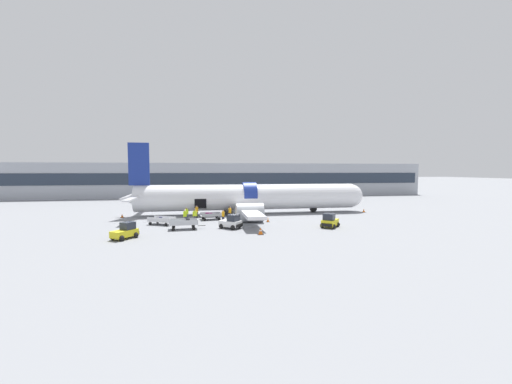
# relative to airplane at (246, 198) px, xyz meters

# --- Properties ---
(ground_plane) EXTENTS (500.00, 500.00, 0.00)m
(ground_plane) POSITION_rel_airplane_xyz_m (-1.33, -5.54, -2.55)
(ground_plane) COLOR gray
(terminal_strip) EXTENTS (108.86, 9.47, 8.61)m
(terminal_strip) POSITION_rel_airplane_xyz_m (-1.33, 35.03, 1.76)
(terminal_strip) COLOR #9EA3AD
(terminal_strip) RESTS_ON ground_plane
(airplane) EXTENTS (38.28, 29.84, 10.84)m
(airplane) POSITION_rel_airplane_xyz_m (0.00, 0.00, 0.00)
(airplane) COLOR silver
(airplane) RESTS_ON ground_plane
(baggage_tug_lead) EXTENTS (2.67, 2.78, 1.71)m
(baggage_tug_lead) POSITION_rel_airplane_xyz_m (8.13, -13.37, -1.83)
(baggage_tug_lead) COLOR yellow
(baggage_tug_lead) RESTS_ON ground_plane
(baggage_tug_mid) EXTENTS (2.82, 2.66, 1.65)m
(baggage_tug_mid) POSITION_rel_airplane_xyz_m (-3.52, -11.95, -1.85)
(baggage_tug_mid) COLOR white
(baggage_tug_mid) RESTS_ON ground_plane
(baggage_tug_rear) EXTENTS (2.55, 2.84, 1.62)m
(baggage_tug_rear) POSITION_rel_airplane_xyz_m (-14.44, -15.65, -1.87)
(baggage_tug_rear) COLOR yellow
(baggage_tug_rear) RESTS_ON ground_plane
(baggage_cart_loading) EXTENTS (3.79, 2.44, 0.98)m
(baggage_cart_loading) POSITION_rel_airplane_xyz_m (-5.59, -4.90, -2.03)
(baggage_cart_loading) COLOR #999BA0
(baggage_cart_loading) RESTS_ON ground_plane
(baggage_cart_queued) EXTENTS (4.05, 2.89, 0.98)m
(baggage_cart_queued) POSITION_rel_airplane_xyz_m (-11.82, -7.88, -2.08)
(baggage_cart_queued) COLOR silver
(baggage_cart_queued) RESTS_ON ground_plane
(baggage_cart_empty) EXTENTS (4.19, 2.09, 1.24)m
(baggage_cart_empty) POSITION_rel_airplane_xyz_m (-8.88, -11.56, -1.94)
(baggage_cart_empty) COLOR #B7BABF
(baggage_cart_empty) RESTS_ON ground_plane
(ground_crew_loader_a) EXTENTS (0.47, 0.57, 1.64)m
(ground_crew_loader_a) POSITION_rel_airplane_xyz_m (-4.15, -7.51, -1.68)
(ground_crew_loader_a) COLOR #1E2338
(ground_crew_loader_a) RESTS_ON ground_plane
(ground_crew_loader_b) EXTENTS (0.56, 0.56, 1.76)m
(ground_crew_loader_b) POSITION_rel_airplane_xyz_m (-9.04, -7.10, -1.62)
(ground_crew_loader_b) COLOR #2D2D33
(ground_crew_loader_b) RESTS_ON ground_plane
(ground_crew_driver) EXTENTS (0.61, 0.50, 1.76)m
(ground_crew_driver) POSITION_rel_airplane_xyz_m (-7.79, -6.98, -1.62)
(ground_crew_driver) COLOR #2D2D33
(ground_crew_driver) RESTS_ON ground_plane
(ground_crew_supervisor) EXTENTS (0.50, 0.59, 1.70)m
(ground_crew_supervisor) POSITION_rel_airplane_xyz_m (-2.99, -4.58, -1.65)
(ground_crew_supervisor) COLOR #1E2338
(ground_crew_supervisor) RESTS_ON ground_plane
(ground_crew_helper) EXTENTS (0.59, 0.46, 1.69)m
(ground_crew_helper) POSITION_rel_airplane_xyz_m (-8.99, -4.46, -1.66)
(ground_crew_helper) COLOR #1E2338
(ground_crew_helper) RESTS_ON ground_plane
(ground_crew_marshal) EXTENTS (0.45, 0.62, 1.78)m
(ground_crew_marshal) POSITION_rel_airplane_xyz_m (-7.60, -3.26, -1.61)
(ground_crew_marshal) COLOR black
(ground_crew_marshal) RESTS_ON ground_plane
(safety_cone_nose) EXTENTS (0.57, 0.57, 0.59)m
(safety_cone_nose) POSITION_rel_airplane_xyz_m (19.02, -1.62, -2.27)
(safety_cone_nose) COLOR black
(safety_cone_nose) RESTS_ON ground_plane
(safety_cone_engine_left) EXTENTS (0.65, 0.65, 0.75)m
(safety_cone_engine_left) POSITION_rel_airplane_xyz_m (-0.78, -15.99, -2.19)
(safety_cone_engine_left) COLOR black
(safety_cone_engine_left) RESTS_ON ground_plane
(safety_cone_wingtip) EXTENTS (0.46, 0.46, 0.63)m
(safety_cone_wingtip) POSITION_rel_airplane_xyz_m (1.70, -8.22, -2.26)
(safety_cone_wingtip) COLOR black
(safety_cone_wingtip) RESTS_ON ground_plane
(safety_cone_tail) EXTENTS (0.52, 0.52, 0.55)m
(safety_cone_tail) POSITION_rel_airplane_xyz_m (-18.23, -0.78, -2.29)
(safety_cone_tail) COLOR black
(safety_cone_tail) RESTS_ON ground_plane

